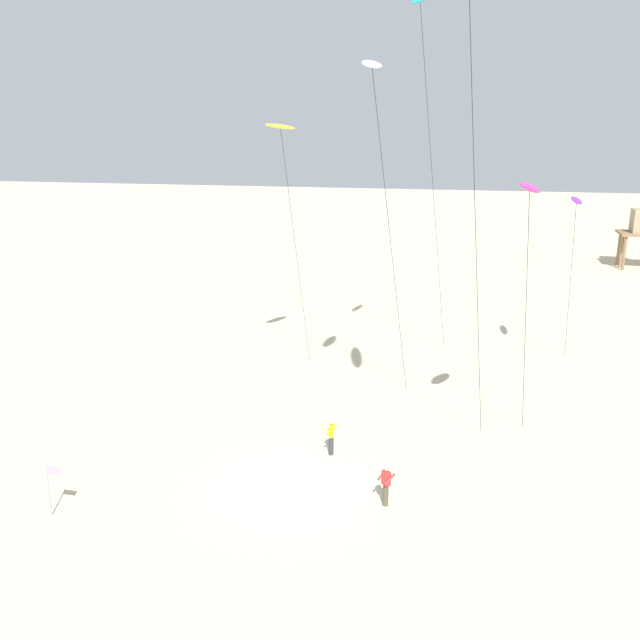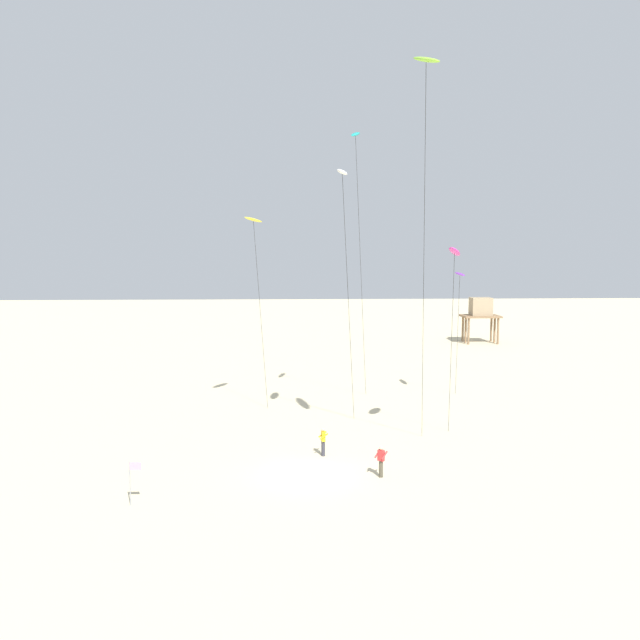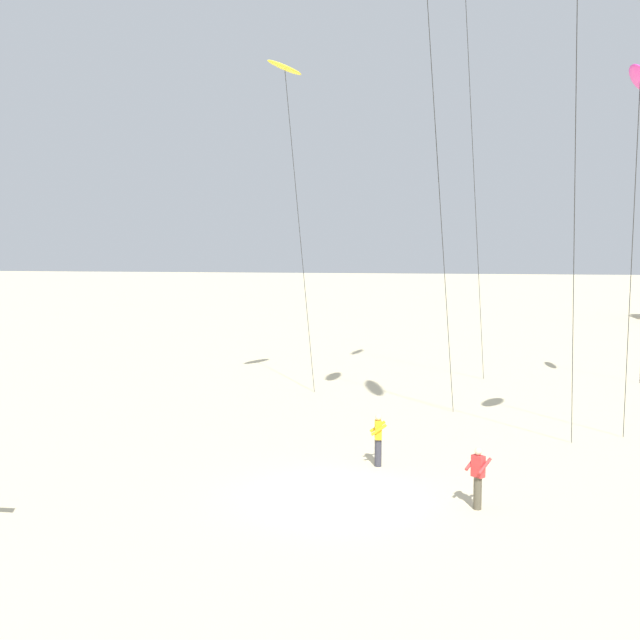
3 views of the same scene
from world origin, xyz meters
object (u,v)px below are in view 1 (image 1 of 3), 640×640
kite_yellow (281,131)px  kite_white (373,71)px  kite_purple (576,204)px  kite_flyer_nearest (331,436)px  kite_teal (421,16)px  kite_magenta (530,191)px  kite_flyer_middle (386,484)px  marker_flag (51,480)px

kite_yellow → kite_white: (5.58, -6.38, 2.40)m
kite_purple → kite_flyer_nearest: bearing=-131.5°
kite_teal → kite_magenta: bearing=-58.0°
kite_purple → kite_teal: (-8.49, -4.24, 9.11)m
kite_white → kite_flyer_middle: kite_white is taller
kite_white → kite_flyer_middle: size_ratio=10.02×
kite_flyer_nearest → kite_flyer_middle: (2.84, -3.66, 0.00)m
kite_yellow → marker_flag: bearing=-107.4°
kite_flyer_nearest → kite_teal: bearing=72.4°
kite_yellow → kite_magenta: bearing=-33.9°
kite_teal → marker_flag: 26.10m
kite_yellow → kite_flyer_middle: 19.09m
kite_purple → kite_magenta: size_ratio=0.84×
kite_flyer_nearest → kite_purple: bearing=48.5°
kite_flyer_nearest → kite_flyer_middle: size_ratio=1.00×
kite_purple → kite_magenta: bearing=-106.4°
kite_magenta → kite_flyer_nearest: (-7.56, -0.47, -10.78)m
kite_teal → kite_yellow: bearing=179.1°
kite_white → kite_flyer_nearest: bearing=-120.6°
kite_teal → kite_magenta: 11.84m
kite_yellow → kite_teal: (7.00, -0.11, 5.26)m
kite_magenta → marker_flag: 20.95m
kite_purple → kite_yellow: (-15.48, -4.12, 3.85)m
kite_purple → kite_magenta: kite_magenta is taller
kite_purple → kite_flyer_middle: bearing=-117.0°
kite_purple → kite_teal: kite_teal is taller
kite_white → kite_teal: kite_teal is taller
kite_purple → kite_flyer_nearest: 19.07m
kite_white → kite_magenta: kite_white is taller
kite_yellow → kite_flyer_middle: bearing=-59.3°
marker_flag → kite_purple: bearing=43.9°
kite_white → kite_magenta: size_ratio=1.37×
kite_flyer_middle → marker_flag: 12.47m
kite_flyer_middle → marker_flag: marker_flag is taller
kite_yellow → kite_flyer_middle: size_ratio=8.52×
marker_flag → kite_magenta: bearing=23.9°
kite_flyer_nearest → marker_flag: 11.52m
marker_flag → kite_teal: bearing=52.3°
kite_purple → kite_white: size_ratio=0.61×
kite_purple → kite_magenta: (-3.57, -12.12, 1.76)m
kite_flyer_middle → kite_magenta: bearing=41.2°
kite_purple → marker_flag: (-20.30, -19.54, -8.43)m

